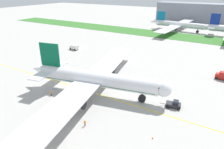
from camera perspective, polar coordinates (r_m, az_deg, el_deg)
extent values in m
plane|color=#ADAAA5|center=(68.40, -6.11, -4.83)|extent=(600.00, 600.00, 0.00)
cube|color=yellow|center=(68.28, -6.20, -4.89)|extent=(280.00, 0.36, 0.01)
cube|color=#38722D|center=(153.69, 16.69, 10.48)|extent=(320.00, 24.00, 0.10)
cylinder|color=white|center=(64.35, -4.45, -1.24)|extent=(39.52, 12.91, 4.85)
cube|color=#055938|center=(64.71, -4.43, -1.92)|extent=(37.90, 12.20, 0.58)
sphere|color=white|center=(59.86, 14.42, -3.97)|extent=(4.61, 4.61, 4.61)
cone|color=white|center=(75.09, -19.98, 1.38)|extent=(6.07, 5.14, 4.12)
cube|color=#055938|center=(70.00, -17.21, 5.37)|extent=(7.03, 1.94, 7.76)
cube|color=white|center=(75.94, -15.11, 2.55)|extent=(5.85, 8.49, 0.34)
cube|color=white|center=(68.79, -19.49, -0.24)|extent=(5.85, 8.49, 0.34)
cube|color=white|center=(82.62, -0.18, 4.12)|extent=(15.82, 36.46, 0.39)
cube|color=white|center=(50.27, -15.79, -10.68)|extent=(15.82, 36.46, 0.39)
cylinder|color=#B7BABF|center=(75.77, -1.32, 1.07)|extent=(5.06, 3.56, 2.67)
cylinder|color=black|center=(75.06, 0.32, 0.85)|extent=(0.97, 2.82, 2.80)
cylinder|color=#B7BABF|center=(56.07, -10.08, -7.99)|extent=(5.06, 3.56, 2.67)
cylinder|color=black|center=(55.10, -7.95, -8.45)|extent=(0.97, 2.82, 2.80)
cylinder|color=black|center=(62.02, 8.53, -5.96)|extent=(0.51, 0.51, 1.88)
cylinder|color=black|center=(62.48, 8.48, -6.71)|extent=(2.47, 1.49, 2.30)
cylinder|color=black|center=(69.07, -5.93, -2.57)|extent=(0.51, 0.51, 1.88)
cylinder|color=black|center=(69.49, -5.90, -3.27)|extent=(2.47, 1.49, 2.30)
cylinder|color=black|center=(65.02, -7.80, -4.43)|extent=(0.51, 0.51, 1.88)
cylinder|color=black|center=(65.46, -7.76, -5.16)|extent=(2.47, 1.49, 2.30)
cube|color=black|center=(59.63, 13.79, -3.36)|extent=(2.41, 3.91, 0.87)
sphere|color=black|center=(72.88, -14.59, 1.47)|extent=(0.34, 0.34, 0.34)
sphere|color=black|center=(71.33, -12.57, 1.18)|extent=(0.34, 0.34, 0.34)
sphere|color=black|center=(69.88, -10.47, 0.89)|extent=(0.34, 0.34, 0.34)
sphere|color=black|center=(68.53, -8.28, 0.58)|extent=(0.34, 0.34, 0.34)
sphere|color=black|center=(67.29, -6.01, 0.25)|extent=(0.34, 0.34, 0.34)
sphere|color=black|center=(66.15, -3.65, -0.08)|extent=(0.34, 0.34, 0.34)
sphere|color=black|center=(65.14, -1.22, -0.43)|extent=(0.34, 0.34, 0.34)
sphere|color=black|center=(64.25, 1.29, -0.79)|extent=(0.34, 0.34, 0.34)
sphere|color=black|center=(63.48, 3.86, -1.15)|extent=(0.34, 0.34, 0.34)
sphere|color=black|center=(62.86, 6.49, -1.52)|extent=(0.34, 0.34, 0.34)
sphere|color=black|center=(62.36, 9.16, -1.89)|extent=(0.34, 0.34, 0.34)
cube|color=#26262B|center=(61.99, 16.95, -8.12)|extent=(4.56, 3.11, 0.87)
cube|color=black|center=(61.56, 17.63, -7.49)|extent=(1.83, 2.02, 0.90)
cylinder|color=black|center=(62.19, 14.16, -7.97)|extent=(1.79, 0.49, 0.12)
cylinder|color=black|center=(61.24, 15.47, -8.83)|extent=(0.95, 0.53, 0.90)
cylinder|color=black|center=(63.21, 15.64, -7.75)|extent=(0.95, 0.53, 0.90)
cylinder|color=black|center=(61.26, 18.21, -9.19)|extent=(0.95, 0.53, 0.90)
cylinder|color=black|center=(63.23, 18.30, -8.10)|extent=(0.95, 0.53, 0.90)
cylinder|color=black|center=(68.25, -16.75, -5.44)|extent=(0.13, 0.13, 0.86)
cylinder|color=orange|center=(67.99, -16.72, -4.88)|extent=(0.10, 0.10, 0.55)
cylinder|color=black|center=(68.16, -16.89, -5.50)|extent=(0.13, 0.13, 0.86)
cylinder|color=orange|center=(67.77, -17.07, -5.02)|extent=(0.10, 0.10, 0.55)
cube|color=orange|center=(67.86, -16.90, -4.93)|extent=(0.33, 0.49, 0.61)
sphere|color=brown|center=(67.67, -16.94, -4.61)|extent=(0.23, 0.23, 0.23)
cylinder|color=black|center=(52.96, -7.53, -13.83)|extent=(0.12, 0.12, 0.80)
cylinder|color=orange|center=(52.56, -7.41, -13.26)|extent=(0.09, 0.09, 0.51)
cylinder|color=black|center=(52.96, -7.73, -13.84)|extent=(0.12, 0.12, 0.80)
cylinder|color=orange|center=(52.58, -7.93, -13.28)|extent=(0.09, 0.09, 0.51)
cube|color=orange|center=(52.55, -7.67, -13.24)|extent=(0.47, 0.44, 0.57)
sphere|color=brown|center=(52.31, -7.69, -12.89)|extent=(0.22, 0.22, 0.22)
cube|color=#F2590C|center=(49.98, 11.39, -17.38)|extent=(0.36, 0.36, 0.03)
cone|color=#F2590C|center=(49.79, 11.42, -17.12)|extent=(0.28, 0.28, 0.55)
cylinder|color=white|center=(49.77, 11.42, -17.10)|extent=(0.17, 0.17, 0.06)
cube|color=#B21E19|center=(86.98, 27.65, -0.22)|extent=(1.57, 2.09, 1.63)
cube|color=#263347|center=(86.92, 27.27, 0.08)|extent=(0.21, 1.74, 0.72)
cylinder|color=black|center=(86.31, 27.44, -0.94)|extent=(0.92, 0.37, 0.90)
cylinder|color=black|center=(88.23, 27.67, -0.48)|extent=(0.92, 0.37, 0.90)
cube|color=white|center=(114.79, -10.49, 7.62)|extent=(4.17, 2.57, 2.21)
cube|color=white|center=(116.67, -11.35, 7.69)|extent=(1.74, 2.26, 1.74)
cube|color=#263347|center=(117.10, -11.61, 7.90)|extent=(0.25, 1.86, 0.77)
cylinder|color=black|center=(116.20, -11.72, 7.14)|extent=(0.92, 0.38, 0.90)
cylinder|color=black|center=(117.62, -10.92, 7.41)|extent=(0.92, 0.38, 0.90)
cylinder|color=black|center=(113.67, -10.50, 6.88)|extent=(0.92, 0.38, 0.90)
cylinder|color=black|center=(115.12, -9.70, 7.15)|extent=(0.92, 0.38, 0.90)
cube|color=white|center=(100.34, 0.76, 5.65)|extent=(4.79, 3.29, 2.07)
cube|color=white|center=(102.25, -0.38, 5.89)|extent=(2.17, 2.58, 1.70)
cube|color=#263347|center=(102.68, -0.69, 6.16)|extent=(0.53, 1.93, 0.75)
cylinder|color=black|center=(101.73, -0.84, 5.29)|extent=(0.95, 0.50, 0.90)
cylinder|color=black|center=(103.30, 0.08, 5.58)|extent=(0.95, 0.50, 0.90)
cylinder|color=black|center=(99.15, 0.74, 4.80)|extent=(0.95, 0.50, 0.90)
cylinder|color=black|center=(100.76, 1.67, 5.10)|extent=(0.95, 0.50, 0.90)
cylinder|color=white|center=(172.23, 18.52, 13.24)|extent=(37.76, 6.81, 4.35)
cube|color=#0C6B9E|center=(172.35, 18.49, 12.99)|extent=(36.24, 6.37, 0.52)
sphere|color=white|center=(167.69, 25.12, 12.00)|extent=(4.13, 4.13, 4.13)
cone|color=white|center=(179.13, 12.06, 14.38)|extent=(5.01, 4.00, 3.69)
cube|color=#0C6B9E|center=(176.53, 13.73, 15.85)|extent=(6.77, 0.88, 6.95)
cube|color=white|center=(181.49, 13.89, 14.43)|extent=(4.58, 7.21, 0.30)
cube|color=white|center=(173.52, 12.78, 14.14)|extent=(4.58, 7.21, 0.30)
cube|color=white|center=(190.94, 19.74, 13.83)|extent=(10.47, 34.27, 0.35)
cube|color=white|center=(155.01, 15.64, 12.33)|extent=(10.47, 34.27, 0.35)
cylinder|color=#B7BABF|center=(183.60, 19.33, 13.12)|extent=(4.28, 2.66, 2.39)
cylinder|color=black|center=(183.06, 19.96, 13.01)|extent=(0.52, 2.53, 2.51)
cylinder|color=#B7BABF|center=(161.98, 16.92, 12.17)|extent=(4.28, 2.66, 2.39)
cylinder|color=black|center=(161.36, 17.62, 12.04)|extent=(0.52, 2.53, 2.51)
cylinder|color=black|center=(169.28, 23.05, 11.38)|extent=(0.45, 0.45, 1.68)
cylinder|color=black|center=(169.43, 23.00, 11.10)|extent=(2.12, 1.06, 2.06)
cylinder|color=black|center=(175.75, 17.68, 12.52)|extent=(0.45, 0.45, 1.68)
cylinder|color=black|center=(175.90, 17.64, 12.25)|extent=(2.12, 1.06, 2.06)
cylinder|color=black|center=(171.46, 17.18, 12.33)|extent=(0.45, 0.45, 1.68)
cylinder|color=black|center=(171.62, 17.15, 12.05)|extent=(2.12, 1.06, 2.06)
cone|color=white|center=(166.35, 25.13, 12.18)|extent=(5.22, 4.07, 3.98)
cube|color=navy|center=(164.99, 27.19, 13.78)|extent=(6.31, 0.58, 7.50)
cube|color=white|center=(170.43, 26.81, 12.23)|extent=(3.98, 7.56, 0.33)
cube|color=white|center=(161.23, 26.39, 11.79)|extent=(3.98, 7.56, 0.33)
cube|color=gray|center=(218.31, 27.59, 14.91)|extent=(110.51, 20.00, 18.00)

